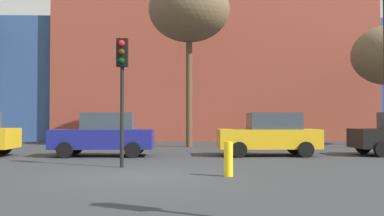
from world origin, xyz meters
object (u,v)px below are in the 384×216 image
object	(u,v)px
traffic_light_island	(122,73)
bollard_yellow_0	(228,159)
parked_car_1	(104,135)
bare_tree_0	(189,10)
parked_car_2	(269,134)

from	to	relation	value
traffic_light_island	bollard_yellow_0	xyz separation A→B (m)	(3.13, -2.33, -2.55)
parked_car_1	bare_tree_0	size ratio (longest dim) A/B	0.44
parked_car_2	parked_car_1	bearing A→B (deg)	0.00
parked_car_1	bare_tree_0	world-z (taller)	bare_tree_0
traffic_light_island	parked_car_1	bearing A→B (deg)	-162.96
traffic_light_island	bollard_yellow_0	distance (m)	4.66
bare_tree_0	traffic_light_island	bearing A→B (deg)	-102.59
parked_car_1	traffic_light_island	xyz separation A→B (m)	(1.28, -4.42, 2.11)
parked_car_2	bare_tree_0	size ratio (longest dim) A/B	0.44
traffic_light_island	bare_tree_0	distance (m)	11.83
parked_car_1	bollard_yellow_0	bearing A→B (deg)	123.19
parked_car_1	bollard_yellow_0	world-z (taller)	parked_car_1
bollard_yellow_0	parked_car_2	bearing A→B (deg)	69.87
parked_car_2	bollard_yellow_0	xyz separation A→B (m)	(-2.47, -6.75, -0.44)
parked_car_1	traffic_light_island	bearing A→B (deg)	106.19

